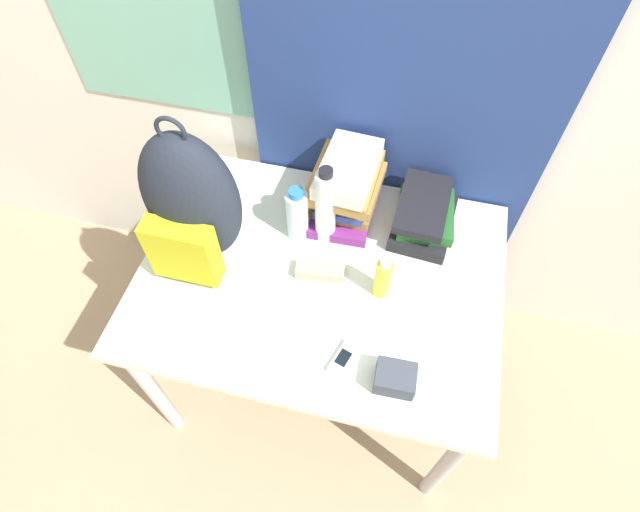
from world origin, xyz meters
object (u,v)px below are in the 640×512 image
book_stack_left (346,188)px  water_bottle (297,214)px  backpack (191,204)px  sunscreen_bottle (383,278)px  book_stack_center (424,216)px  sports_bottle (326,207)px  camera_pouch (395,378)px  sunglasses_case (321,271)px  cell_phone (343,359)px

book_stack_left → water_bottle: bearing=-134.2°
backpack → sunscreen_bottle: (0.57, -0.01, -0.15)m
book_stack_center → sunscreen_bottle: sunscreen_bottle is taller
book_stack_center → sports_bottle: (-0.30, -0.12, 0.09)m
sports_bottle → camera_pouch: 0.55m
book_stack_center → camera_pouch: 0.56m
sunglasses_case → cell_phone: bearing=-63.7°
sunscreen_bottle → sports_bottle: bearing=141.8°
book_stack_center → water_bottle: water_bottle is taller
backpack → water_bottle: 0.33m
backpack → cell_phone: (0.51, -0.26, -0.22)m
water_bottle → book_stack_center: bearing=18.1°
book_stack_center → backpack: bearing=-157.7°
sports_bottle → sunscreen_bottle: sports_bottle is taller
book_stack_center → water_bottle: (-0.39, -0.13, 0.04)m
cell_phone → book_stack_left: bearing=102.1°
backpack → cell_phone: backpack is taller
water_bottle → sunglasses_case: size_ratio=1.32×
book_stack_center → camera_pouch: bearing=-90.2°
sunglasses_case → camera_pouch: (0.28, -0.29, 0.01)m
book_stack_center → camera_pouch: book_stack_center is taller
water_bottle → sunscreen_bottle: (0.30, -0.16, -0.02)m
water_bottle → sports_bottle: size_ratio=0.68×
water_bottle → camera_pouch: size_ratio=1.85×
sports_bottle → cell_phone: size_ratio=2.63×
water_bottle → cell_phone: water_bottle is taller
camera_pouch → backpack: bearing=156.2°
water_bottle → cell_phone: 0.48m
backpack → sports_bottle: backpack is taller
book_stack_left → cell_phone: 0.55m
sunglasses_case → camera_pouch: size_ratio=1.41×
sunscreen_bottle → cell_phone: bearing=-104.2°
sports_bottle → camera_pouch: sports_bottle is taller
book_stack_left → book_stack_center: 0.27m
backpack → book_stack_left: 0.49m
book_stack_center → water_bottle: 0.41m
backpack → sunglasses_case: bearing=0.4°
sunglasses_case → camera_pouch: camera_pouch is taller
book_stack_center → sunscreen_bottle: bearing=-107.2°
sunglasses_case → water_bottle: bearing=128.5°
cell_phone → backpack: bearing=153.0°
book_stack_left → sunscreen_bottle: bearing=-58.5°
backpack → camera_pouch: 0.74m
book_stack_center → water_bottle: size_ratio=1.38×
book_stack_left → camera_pouch: book_stack_left is taller
book_stack_left → sports_bottle: (-0.04, -0.12, 0.03)m
backpack → book_stack_left: (0.40, 0.27, -0.11)m
cell_phone → sunscreen_bottle: bearing=75.8°
backpack → sunscreen_bottle: backpack is taller
water_bottle → sports_bottle: (0.09, 0.01, 0.05)m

